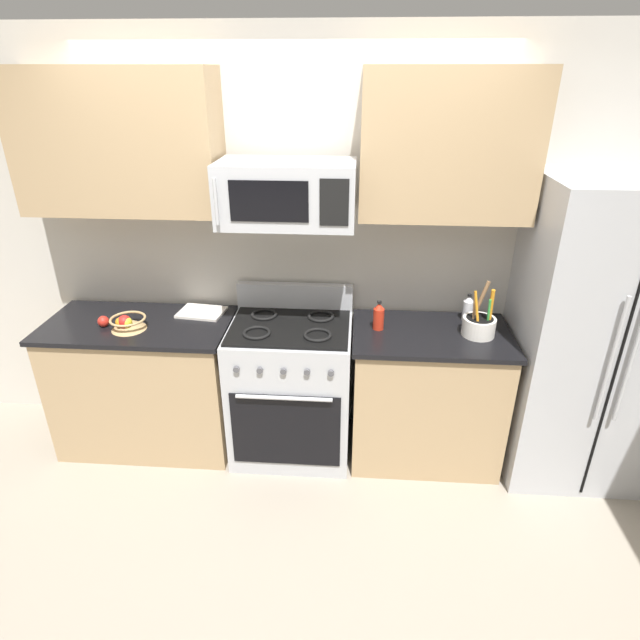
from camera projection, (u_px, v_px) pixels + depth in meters
ground_plane at (280, 517)px, 3.04m from camera, size 16.00×16.00×0.00m
wall_back at (296, 248)px, 3.40m from camera, size 8.00×0.10×2.60m
counter_left at (147, 383)px, 3.49m from camera, size 1.17×0.62×0.91m
range_oven at (292, 387)px, 3.42m from camera, size 0.76×0.66×1.09m
counter_right at (426, 395)px, 3.37m from camera, size 0.96×0.62×0.91m
refrigerator at (591, 336)px, 3.09m from camera, size 0.85×0.73×1.85m
microwave at (287, 193)px, 2.90m from camera, size 0.76×0.44×0.35m
upper_cabinets_left at (118, 142)px, 2.97m from camera, size 1.16×0.34×0.80m
upper_cabinets_right at (448, 146)px, 2.85m from camera, size 0.95×0.34×0.80m
utensil_crock at (479, 325)px, 3.12m from camera, size 0.20×0.20×0.33m
fruit_basket at (127, 323)px, 3.19m from camera, size 0.22×0.22×0.11m
apple_loose at (103, 321)px, 3.23m from camera, size 0.07×0.07×0.07m
cutting_board at (202, 312)px, 3.42m from camera, size 0.31×0.25×0.02m
bottle_hot_sauce at (379, 316)px, 3.18m from camera, size 0.07×0.07×0.19m
bottle_vinegar at (468, 308)px, 3.30m from camera, size 0.06×0.06×0.18m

